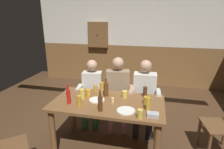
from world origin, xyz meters
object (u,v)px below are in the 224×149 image
(person_0, at_px, (92,90))
(pint_glass_5, at_px, (79,101))
(plate_0, at_px, (126,111))
(bottle_2, at_px, (69,96))
(bottle_1, at_px, (106,89))
(bottle_3, at_px, (100,103))
(pint_glass_3, at_px, (125,94))
(wall_dart_cabinet, at_px, (98,35))
(condiment_caddy, at_px, (153,115))
(person_1, at_px, (118,90))
(pint_glass_8, at_px, (82,94))
(bottle_0, at_px, (148,104))
(pint_glass_7, at_px, (145,92))
(pint_glass_6, at_px, (140,114))
(dining_table, at_px, (108,109))
(pint_glass_2, at_px, (102,87))
(person_2, at_px, (144,93))
(pint_glass_4, at_px, (147,100))
(pint_glass_1, at_px, (96,88))
(pint_glass_0, at_px, (88,93))
(table_candle, at_px, (113,100))
(plate_1, at_px, (97,100))

(person_0, xyz_separation_m, pint_glass_5, (0.12, -0.86, 0.19))
(plate_0, height_order, bottle_2, bottle_2)
(bottle_1, distance_m, bottle_3, 0.48)
(pint_glass_3, bearing_deg, bottle_2, -153.28)
(bottle_2, xyz_separation_m, wall_dart_cabinet, (-0.49, 3.01, 0.53))
(condiment_caddy, distance_m, wall_dart_cabinet, 3.57)
(person_1, distance_m, condiment_caddy, 1.12)
(person_1, xyz_separation_m, pint_glass_8, (-0.41, -0.62, 0.15))
(pint_glass_3, relative_size, pint_glass_8, 0.75)
(condiment_caddy, xyz_separation_m, pint_glass_8, (-1.03, 0.31, 0.05))
(bottle_0, distance_m, pint_glass_7, 0.44)
(bottle_0, bearing_deg, pint_glass_6, -111.40)
(dining_table, bearing_deg, plate_0, -36.14)
(pint_glass_2, xyz_separation_m, pint_glass_3, (0.39, -0.16, -0.02))
(person_2, bearing_deg, wall_dart_cabinet, -58.93)
(pint_glass_2, height_order, wall_dart_cabinet, wall_dart_cabinet)
(person_0, height_order, bottle_2, person_0)
(pint_glass_2, height_order, pint_glass_4, pint_glass_2)
(plate_0, bearing_deg, pint_glass_6, -34.95)
(pint_glass_5, bearing_deg, wall_dart_cabinet, 102.22)
(bottle_2, xyz_separation_m, pint_glass_1, (0.22, 0.51, -0.06))
(bottle_1, distance_m, pint_glass_6, 0.78)
(pint_glass_4, bearing_deg, bottle_3, -149.10)
(pint_glass_0, bearing_deg, pint_glass_3, 8.84)
(pint_glass_6, bearing_deg, person_0, 133.65)
(bottle_0, distance_m, bottle_2, 1.08)
(dining_table, relative_size, pint_glass_8, 10.92)
(person_1, relative_size, pint_glass_4, 11.76)
(table_candle, bearing_deg, plate_0, -42.02)
(person_0, distance_m, pint_glass_6, 1.37)
(pint_glass_8, bearing_deg, pint_glass_7, 17.01)
(pint_glass_0, bearing_deg, person_2, 33.67)
(person_0, height_order, plate_1, person_0)
(pint_glass_1, distance_m, pint_glass_7, 0.79)
(pint_glass_3, relative_size, pint_glass_4, 1.01)
(bottle_0, bearing_deg, person_0, 142.96)
(person_1, height_order, pint_glass_5, person_1)
(pint_glass_7, bearing_deg, person_2, 94.06)
(dining_table, height_order, person_0, person_0)
(pint_glass_7, bearing_deg, table_candle, -142.87)
(pint_glass_3, distance_m, pint_glass_5, 0.68)
(pint_glass_4, height_order, pint_glass_6, pint_glass_6)
(person_0, distance_m, bottle_2, 0.85)
(person_1, bearing_deg, pint_glass_1, 33.86)
(pint_glass_1, height_order, pint_glass_3, pint_glass_3)
(condiment_caddy, bearing_deg, pint_glass_4, 106.09)
(table_candle, height_order, pint_glass_1, pint_glass_1)
(person_1, height_order, pint_glass_6, person_1)
(bottle_2, bearing_deg, pint_glass_1, 66.62)
(bottle_0, height_order, pint_glass_0, bottle_0)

